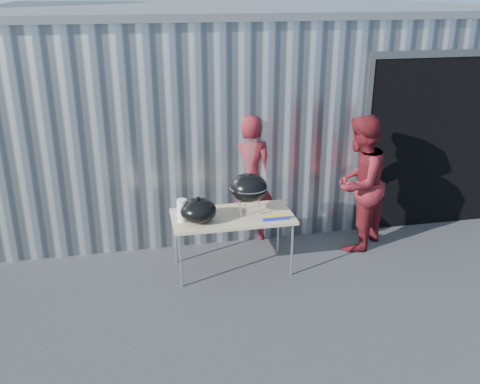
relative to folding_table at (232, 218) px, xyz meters
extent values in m
plane|color=#2D2D2F|center=(-0.01, -0.93, -0.71)|extent=(80.00, 80.00, 0.00)
cube|color=silver|center=(0.79, 3.77, 0.79)|extent=(8.00, 6.00, 3.00)
cube|color=slate|center=(0.79, 3.77, 2.34)|extent=(8.20, 6.20, 0.10)
cube|color=black|center=(3.29, 1.34, 0.54)|extent=(2.40, 1.20, 2.50)
cube|color=#4C4C51|center=(3.29, 0.77, 1.84)|extent=(2.52, 0.08, 0.10)
cube|color=tan|center=(0.00, 0.00, 0.02)|extent=(1.50, 0.75, 0.04)
cylinder|color=silver|center=(-0.69, -0.31, -0.35)|extent=(0.03, 0.03, 0.71)
cylinder|color=silver|center=(0.69, -0.31, -0.35)|extent=(0.03, 0.03, 0.71)
cylinder|color=silver|center=(-0.69, 0.32, -0.35)|extent=(0.03, 0.03, 0.71)
cylinder|color=silver|center=(0.69, 0.32, -0.35)|extent=(0.03, 0.03, 0.71)
ellipsoid|color=black|center=(0.20, 0.01, 0.39)|extent=(0.47, 0.47, 0.35)
cylinder|color=silver|center=(0.20, 0.01, 0.40)|extent=(0.48, 0.48, 0.02)
cylinder|color=silver|center=(0.20, 0.01, 0.41)|extent=(0.45, 0.45, 0.01)
cylinder|color=silver|center=(0.20, 0.15, 0.16)|extent=(0.02, 0.02, 0.24)
cylinder|color=silver|center=(0.08, -0.06, 0.16)|extent=(0.02, 0.02, 0.24)
cylinder|color=silver|center=(0.32, -0.06, 0.16)|extent=(0.02, 0.02, 0.24)
cylinder|color=#D0604A|center=(0.06, 0.01, 0.43)|extent=(0.02, 0.14, 0.02)
cylinder|color=#D0604A|center=(0.10, 0.01, 0.43)|extent=(0.02, 0.14, 0.02)
cylinder|color=#D0604A|center=(0.14, 0.01, 0.43)|extent=(0.02, 0.14, 0.02)
cylinder|color=#D0604A|center=(0.18, 0.01, 0.43)|extent=(0.02, 0.14, 0.02)
cylinder|color=#D0604A|center=(0.22, 0.01, 0.43)|extent=(0.02, 0.14, 0.02)
cylinder|color=#D0604A|center=(0.27, 0.01, 0.43)|extent=(0.02, 0.14, 0.02)
cylinder|color=#D0604A|center=(0.31, 0.01, 0.43)|extent=(0.02, 0.14, 0.02)
cylinder|color=#D0604A|center=(0.35, 0.01, 0.43)|extent=(0.02, 0.14, 0.02)
cone|color=silver|center=(0.20, 0.01, 0.71)|extent=(0.20, 0.20, 0.55)
ellipsoid|color=black|center=(-0.44, -0.10, 0.18)|extent=(0.44, 0.44, 0.29)
cylinder|color=black|center=(-0.44, -0.10, 0.34)|extent=(0.05, 0.05, 0.03)
cylinder|color=white|center=(-0.63, -0.05, 0.18)|extent=(0.12, 0.12, 0.28)
cube|color=white|center=(-0.55, 0.20, 0.09)|extent=(0.20, 0.15, 0.10)
cube|color=#1C22B6|center=(0.49, -0.25, 0.07)|extent=(0.32, 0.05, 0.05)
cube|color=yellow|center=(0.49, -0.25, 0.10)|extent=(0.32, 0.05, 0.01)
imported|color=maroon|center=(0.40, 0.85, 0.20)|extent=(0.75, 0.58, 1.82)
imported|color=maroon|center=(1.79, 0.28, 0.22)|extent=(1.14, 1.13, 1.86)
camera|label=1|loc=(-1.15, -5.97, 2.72)|focal=40.00mm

